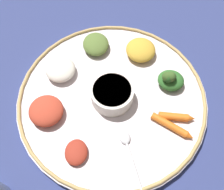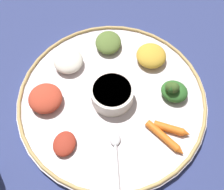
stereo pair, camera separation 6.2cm
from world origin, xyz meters
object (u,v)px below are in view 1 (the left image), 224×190
(center_bowl, at_px, (112,94))
(carrot_outer, at_px, (176,117))
(carrot_near_spoon, at_px, (172,126))
(spoon, at_px, (131,156))
(greens_pile, at_px, (170,80))

(center_bowl, xyz_separation_m, carrot_outer, (0.13, 0.08, -0.01))
(center_bowl, bearing_deg, carrot_near_spoon, 22.53)
(spoon, distance_m, greens_pile, 0.20)
(spoon, height_order, carrot_outer, carrot_outer)
(greens_pile, relative_size, carrot_near_spoon, 0.83)
(carrot_near_spoon, height_order, carrot_outer, carrot_outer)
(greens_pile, bearing_deg, spoon, -66.78)
(carrot_outer, bearing_deg, greens_pile, 146.23)
(spoon, bearing_deg, carrot_outer, 92.17)
(center_bowl, distance_m, greens_pile, 0.14)
(center_bowl, bearing_deg, spoon, -22.33)
(carrot_near_spoon, relative_size, carrot_outer, 1.44)
(center_bowl, height_order, carrot_outer, center_bowl)
(carrot_outer, bearing_deg, spoon, -87.83)
(carrot_near_spoon, bearing_deg, center_bowl, -157.47)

